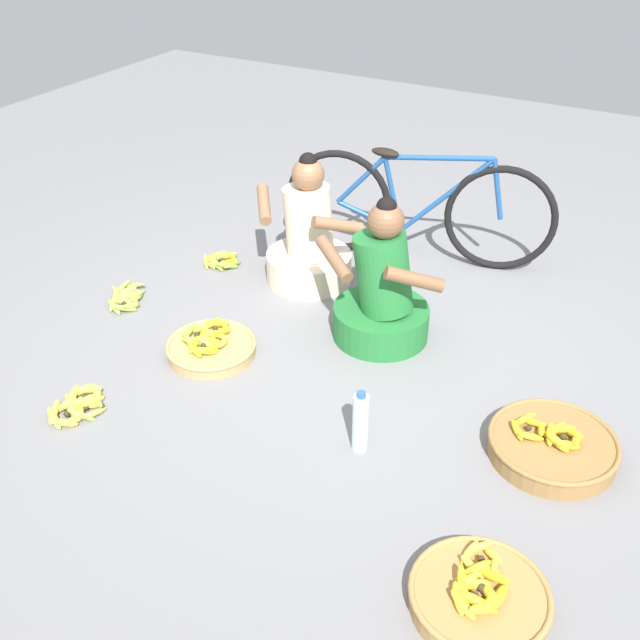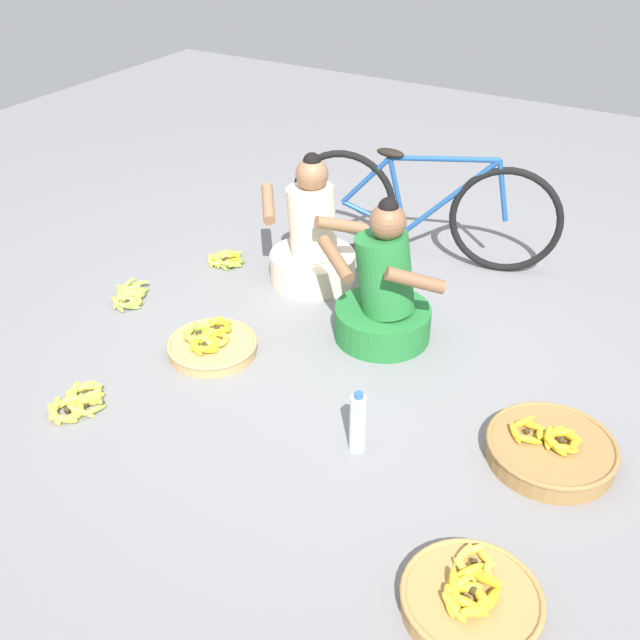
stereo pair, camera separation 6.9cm
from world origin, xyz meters
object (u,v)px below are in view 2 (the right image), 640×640
Objects in this scene: loose_bananas_front_right at (130,295)px; banana_basket_near_bicycle at (212,345)px; vendor_woman_behind at (312,242)px; water_bottle at (358,423)px; banana_basket_mid_left at (471,600)px; loose_bananas_back_right at (79,401)px; bicycle_leaning at (422,209)px; banana_basket_back_left at (551,449)px; loose_bananas_mid_right at (226,259)px; vendor_woman_front at (383,295)px.

banana_basket_near_bicycle is at bearing -14.32° from loose_bananas_front_right.
water_bottle is at bearing -51.86° from vendor_woman_behind.
banana_basket_mid_left is 1.48× the size of loose_bananas_back_right.
banana_basket_back_left is at bearing -48.35° from bicycle_leaning.
bicycle_leaning reaches higher than water_bottle.
banana_basket_near_bicycle is at bearing -58.18° from loose_bananas_mid_right.
water_bottle is at bearing -15.28° from banana_basket_near_bicycle.
banana_basket_near_bicycle is at bearing -177.08° from banana_basket_back_left.
bicycle_leaning reaches higher than loose_bananas_mid_right.
loose_bananas_back_right is (-0.28, -0.68, -0.02)m from banana_basket_near_bicycle.
loose_bananas_front_right is at bearing 165.68° from banana_basket_near_bicycle.
vendor_woman_behind is 2.60× the size of water_bottle.
vendor_woman_behind is 1.44× the size of banana_basket_back_left.
loose_bananas_back_right is 1.09× the size of water_bottle.
banana_basket_mid_left is at bearing -21.95° from loose_bananas_front_right.
banana_basket_mid_left is at bearing -36.06° from loose_bananas_mid_right.
banana_basket_near_bicycle is at bearing -93.81° from vendor_woman_behind.
banana_basket_back_left is 1.19× the size of banana_basket_near_bicycle.
vendor_woman_front is 0.92m from water_bottle.
banana_basket_back_left is at bearing 88.44° from banana_basket_mid_left.
loose_bananas_front_right is 1.82m from water_bottle.
bicycle_leaning is 3.28× the size of banana_basket_mid_left.
vendor_woman_front reaches higher than banana_basket_back_left.
banana_basket_near_bicycle is at bearing 155.03° from banana_basket_mid_left.
loose_bananas_front_right is 0.95× the size of loose_bananas_back_right.
loose_bananas_front_right is (-0.80, -0.75, -0.23)m from vendor_woman_behind.
loose_bananas_front_right and loose_bananas_back_right have the same top height.
loose_bananas_back_right is (-0.99, -1.27, -0.23)m from vendor_woman_front.
bicycle_leaning is 3.47× the size of banana_basket_near_bicycle.
banana_basket_mid_left is at bearing -91.56° from banana_basket_back_left.
banana_basket_near_bicycle is 1.47× the size of loose_bananas_front_right.
vendor_woman_behind is at bearing -128.53° from bicycle_leaning.
loose_bananas_front_right is 1.20× the size of loose_bananas_mid_right.
bicycle_leaning is (0.45, 0.57, 0.10)m from vendor_woman_behind.
banana_basket_back_left is 1.66× the size of loose_bananas_back_right.
bicycle_leaning is 1.28m from loose_bananas_mid_right.
bicycle_leaning is 1.85m from loose_bananas_front_right.
banana_basket_mid_left is 2.69m from loose_bananas_front_right.
vendor_woman_front is 1.61× the size of banana_basket_mid_left.
loose_bananas_front_right is 1.04× the size of water_bottle.
banana_basket_back_left is at bearing 25.78° from water_bottle.
loose_bananas_back_right is (-0.80, -2.19, -0.33)m from bicycle_leaning.
loose_bananas_back_right is (-2.03, 0.13, -0.03)m from banana_basket_mid_left.
bicycle_leaning is at bearing 105.60° from water_bottle.
loose_bananas_mid_right is 1.90m from water_bottle.
loose_bananas_mid_right is at bearing 161.95° from banana_basket_back_left.
water_bottle is (0.50, -1.79, -0.21)m from bicycle_leaning.
vendor_woman_front is at bearing -11.65° from loose_bananas_mid_right.
vendor_woman_front is 1.71× the size of banana_basket_near_bicycle.
vendor_woman_front is at bearing 126.63° from banana_basket_mid_left.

